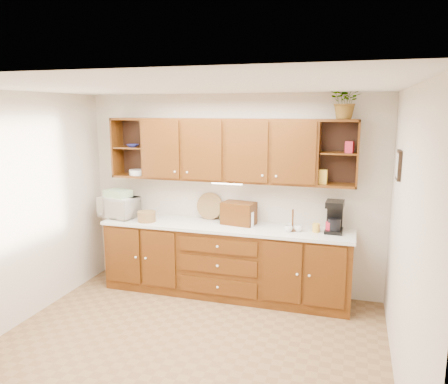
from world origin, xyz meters
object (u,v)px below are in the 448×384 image
Objects in this scene: microwave at (119,207)px; coffee_maker at (335,217)px; bread_box at (239,213)px; potted_plant at (346,101)px.

microwave is 1.32× the size of coffee_maker.
coffee_maker is at bearing 12.58° from microwave.
bread_box is 1.90m from potted_plant.
bread_box reaches higher than microwave.
microwave is at bearing -177.87° from potted_plant.
microwave is at bearing -175.89° from coffee_maker.
microwave is 2.88m from coffee_maker.
potted_plant is (2.94, 0.11, 1.42)m from microwave.
bread_box is at bearing -179.99° from potted_plant.
bread_box is 1.06× the size of coffee_maker.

